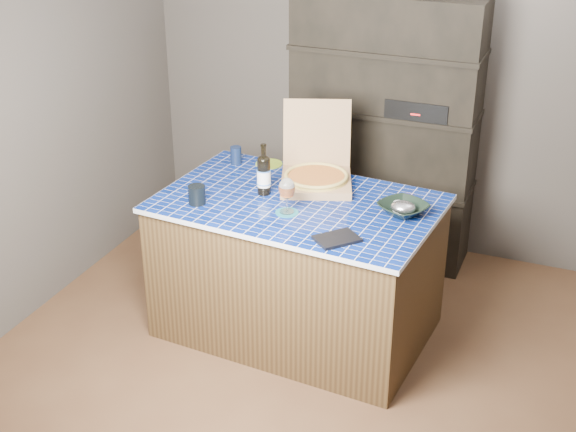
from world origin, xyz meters
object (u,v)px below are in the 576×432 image
at_px(kitchen_island, 297,267).
at_px(pizza_box, 316,175).
at_px(wine_glass, 287,189).
at_px(bowl, 403,209).
at_px(mead_bottle, 264,174).
at_px(dvd_case, 337,239).

relative_size(kitchen_island, pizza_box, 2.70).
distance_m(wine_glass, bowl, 0.63).
height_order(kitchen_island, wine_glass, wine_glass).
distance_m(pizza_box, mead_bottle, 0.33).
relative_size(kitchen_island, dvd_case, 7.47).
distance_m(kitchen_island, pizza_box, 0.55).
bearing_deg(dvd_case, pizza_box, 160.38).
height_order(wine_glass, bowl, wine_glass).
relative_size(kitchen_island, bowl, 6.44).
xyz_separation_m(kitchen_island, bowl, (0.58, 0.07, 0.45)).
xyz_separation_m(pizza_box, mead_bottle, (-0.23, -0.23, 0.06)).
bearing_deg(bowl, dvd_case, -118.31).
height_order(pizza_box, bowl, pizza_box).
relative_size(pizza_box, bowl, 2.39).
relative_size(mead_bottle, wine_glass, 1.50).
bearing_deg(dvd_case, mead_bottle, -172.51).
xyz_separation_m(kitchen_island, dvd_case, (0.35, -0.36, 0.43)).
bearing_deg(kitchen_island, dvd_case, -40.92).
bearing_deg(dvd_case, bowl, 103.15).
height_order(pizza_box, dvd_case, pizza_box).
height_order(dvd_case, bowl, bowl).
height_order(kitchen_island, dvd_case, dvd_case).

